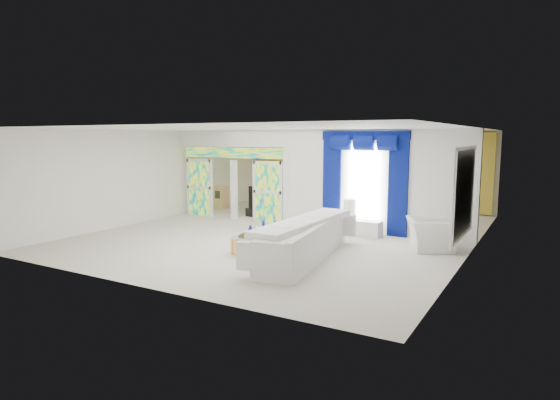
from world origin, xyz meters
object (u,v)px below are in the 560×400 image
Objects in this scene: console_table at (359,227)px; armchair at (430,234)px; coffee_table at (262,241)px; grand_piano at (280,198)px; white_sofa at (305,241)px.

armchair reaches higher than console_table.
console_table is at bearing 62.08° from coffee_table.
coffee_table is 1.59× the size of armchair.
grand_piano is (-4.19, 2.76, 0.26)m from console_table.
armchair is 7.26m from grand_piano.
white_sofa is 3.13m from console_table.
console_table is (1.49, 2.82, 0.01)m from coffee_table.
white_sofa reaches higher than armchair.
coffee_table is (-1.35, 0.30, -0.19)m from white_sofa.
coffee_table is at bearing -117.92° from console_table.
armchair is at bearing 36.78° from white_sofa.
white_sofa is at bearing 112.21° from armchair.
white_sofa is 2.18× the size of grand_piano.
white_sofa is 7.14m from grand_piano.
armchair is at bearing -15.98° from grand_piano.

